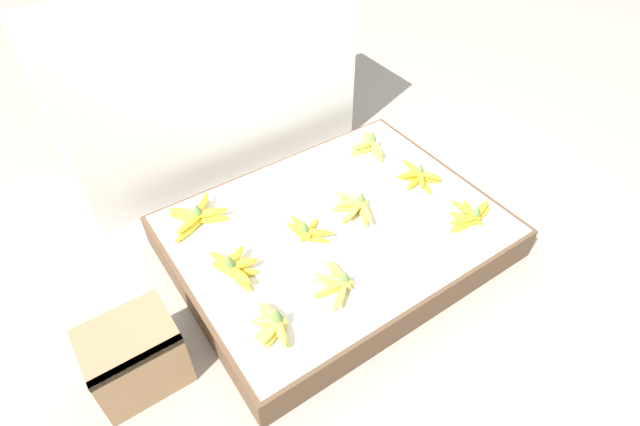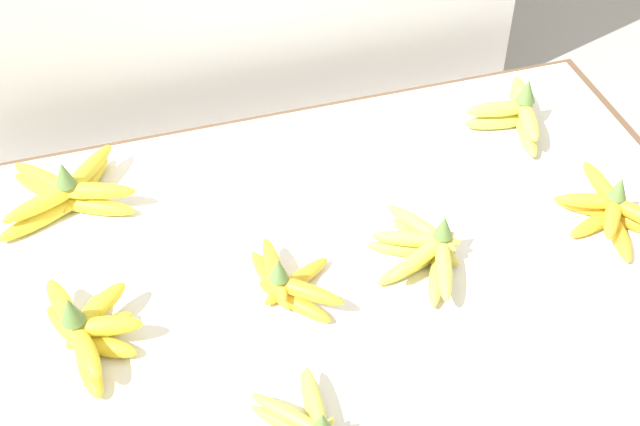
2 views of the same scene
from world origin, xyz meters
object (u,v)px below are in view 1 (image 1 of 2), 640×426
(banana_bunch_front_midleft, at_px, (337,284))
(banana_bunch_middle_midright, at_px, (355,207))
(banana_bunch_front_left, at_px, (273,325))
(banana_bunch_middle_right, at_px, (418,176))
(banana_bunch_middle_midleft, at_px, (307,231))
(wooden_crate, at_px, (135,357))
(banana_bunch_back_left, at_px, (197,216))
(banana_bunch_front_right, at_px, (471,215))
(banana_bunch_back_right, at_px, (370,145))
(foam_tray_white, at_px, (192,0))
(banana_bunch_middle_left, at_px, (235,267))

(banana_bunch_front_midleft, distance_m, banana_bunch_middle_midright, 0.41)
(banana_bunch_front_left, relative_size, banana_bunch_middle_right, 0.90)
(banana_bunch_middle_midleft, bearing_deg, banana_bunch_front_midleft, -101.39)
(wooden_crate, relative_size, banana_bunch_middle_midright, 1.18)
(banana_bunch_middle_right, distance_m, banana_bunch_back_left, 0.96)
(banana_bunch_front_midleft, xyz_separation_m, banana_bunch_back_left, (-0.27, 0.60, 0.01))
(wooden_crate, xyz_separation_m, banana_bunch_back_left, (0.42, 0.44, 0.05))
(banana_bunch_front_right, distance_m, banana_bunch_back_left, 1.11)
(banana_bunch_back_right, bearing_deg, banana_bunch_middle_right, -82.45)
(wooden_crate, bearing_deg, banana_bunch_front_midleft, -13.03)
(banana_bunch_middle_midright, height_order, banana_bunch_middle_right, same)
(banana_bunch_back_right, distance_m, foam_tray_white, 0.98)
(banana_bunch_back_left, bearing_deg, wooden_crate, -134.23)
(banana_bunch_back_left, distance_m, foam_tray_white, 0.86)
(banana_bunch_middle_right, relative_size, banana_bunch_back_left, 0.89)
(wooden_crate, xyz_separation_m, banana_bunch_front_left, (0.41, -0.18, 0.05))
(banana_bunch_middle_midright, bearing_deg, banana_bunch_back_left, 150.42)
(wooden_crate, height_order, banana_bunch_front_left, same)
(banana_bunch_front_right, relative_size, banana_bunch_back_right, 1.10)
(banana_bunch_middle_right, height_order, banana_bunch_back_left, banana_bunch_back_left)
(banana_bunch_front_left, bearing_deg, banana_bunch_middle_left, 87.67)
(banana_bunch_middle_left, bearing_deg, banana_bunch_front_midleft, -45.44)
(banana_bunch_middle_midright, bearing_deg, banana_bunch_front_right, -40.70)
(banana_bunch_middle_midright, bearing_deg, banana_bunch_front_midleft, -136.91)
(foam_tray_white, bearing_deg, banana_bunch_front_left, -106.64)
(wooden_crate, xyz_separation_m, banana_bunch_back_right, (1.30, 0.41, 0.06))
(banana_bunch_middle_left, bearing_deg, banana_bunch_back_left, 90.30)
(banana_bunch_front_right, relative_size, foam_tray_white, 1.00)
(banana_bunch_middle_midright, distance_m, banana_bunch_middle_right, 0.35)
(banana_bunch_front_right, height_order, banana_bunch_back_right, banana_bunch_back_right)
(banana_bunch_back_right, bearing_deg, banana_bunch_middle_midleft, -151.76)
(banana_bunch_front_left, bearing_deg, banana_bunch_back_left, 89.06)
(foam_tray_white, bearing_deg, banana_bunch_front_right, -61.83)
(banana_bunch_middle_right, xyz_separation_m, banana_bunch_back_left, (-0.91, 0.32, 0.00))
(banana_bunch_middle_midright, bearing_deg, banana_bunch_back_right, 43.50)
(banana_bunch_front_midleft, height_order, banana_bunch_back_left, banana_bunch_back_left)
(banana_bunch_back_left, xyz_separation_m, banana_bunch_back_right, (0.87, -0.02, 0.00))
(banana_bunch_back_right, bearing_deg, wooden_crate, -162.39)
(banana_bunch_front_right, distance_m, banana_bunch_middle_left, 0.96)
(banana_bunch_middle_midleft, bearing_deg, banana_bunch_front_right, -27.00)
(banana_bunch_back_left, bearing_deg, banana_bunch_middle_midright, -29.58)
(banana_bunch_front_midleft, relative_size, banana_bunch_middle_midleft, 1.12)
(banana_bunch_middle_left, relative_size, banana_bunch_middle_midright, 0.95)
(wooden_crate, distance_m, banana_bunch_middle_left, 0.44)
(banana_bunch_middle_left, xyz_separation_m, banana_bunch_middle_midleft, (0.32, 0.01, -0.00))
(banana_bunch_front_left, bearing_deg, foam_tray_white, 73.36)
(banana_bunch_middle_midleft, distance_m, banana_bunch_back_right, 0.63)
(wooden_crate, xyz_separation_m, banana_bunch_middle_left, (0.43, 0.11, 0.05))
(banana_bunch_front_right, distance_m, foam_tray_white, 1.41)
(wooden_crate, bearing_deg, banana_bunch_middle_right, 5.09)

